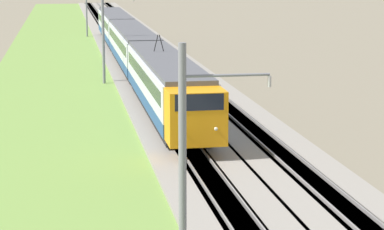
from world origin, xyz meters
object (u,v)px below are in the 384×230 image
(catenary_mast_far, at_px, (87,7))
(catenary_mast_near, at_px, (185,172))
(passenger_train, at_px, (133,45))
(catenary_mast_mid, at_px, (104,34))

(catenary_mast_far, bearing_deg, catenary_mast_near, -180.00)
(passenger_train, bearing_deg, catenary_mast_near, -3.56)
(catenary_mast_mid, bearing_deg, passenger_train, -21.35)
(catenary_mast_far, bearing_deg, catenary_mast_mid, 180.00)
(passenger_train, xyz_separation_m, catenary_mast_near, (-46.62, 2.90, 1.51))
(catenary_mast_near, xyz_separation_m, catenary_mast_mid, (39.20, 0.00, 0.21))
(passenger_train, xyz_separation_m, catenary_mast_far, (31.77, 2.90, 1.63))
(catenary_mast_near, distance_m, catenary_mast_mid, 39.20)
(catenary_mast_near, height_order, catenary_mast_far, catenary_mast_far)
(passenger_train, height_order, catenary_mast_near, catenary_mast_near)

